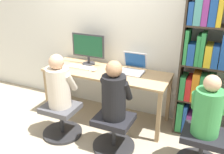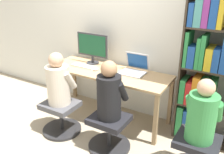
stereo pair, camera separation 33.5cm
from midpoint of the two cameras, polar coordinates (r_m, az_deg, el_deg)
name	(u,v)px [view 2 (the right image)]	position (r m, az deg, el deg)	size (l,w,h in m)	color
ground_plane	(97,126)	(3.66, -0.88, -11.27)	(14.00, 14.00, 0.00)	tan
wall_back	(121,28)	(3.74, 4.79, 11.08)	(10.00, 0.05, 2.60)	silver
desk	(108,76)	(3.59, 1.74, 0.16)	(1.81, 0.64, 0.75)	tan
desktop_monitor	(92,47)	(3.80, -2.01, 6.73)	(0.54, 0.20, 0.47)	#333338
laptop	(134,69)	(3.51, 7.76, 1.76)	(0.35, 0.33, 0.27)	#B7B7BC
keyboard	(83,66)	(3.73, -4.00, 2.49)	(0.39, 0.14, 0.03)	silver
computer_mouse_by_keyboard	(96,69)	(3.58, -1.01, 1.77)	(0.06, 0.09, 0.04)	silver
office_chair_left	(61,116)	(3.49, -8.87, -8.92)	(0.53, 0.53, 0.44)	#262628
office_chair_right	(109,131)	(3.16, 2.49, -12.42)	(0.53, 0.53, 0.44)	#262628
person_at_monitor	(58,82)	(3.26, -9.35, -1.11)	(0.36, 0.33, 0.70)	beige
person_at_laptop	(109,93)	(2.89, 2.71, -3.78)	(0.35, 0.33, 0.71)	black
bookshelf	(206,73)	(3.25, 23.49, 0.86)	(0.76, 0.34, 1.97)	#382D23
person_near_shelf	(202,114)	(2.74, 23.28, -7.90)	(0.36, 0.33, 0.68)	#388C47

